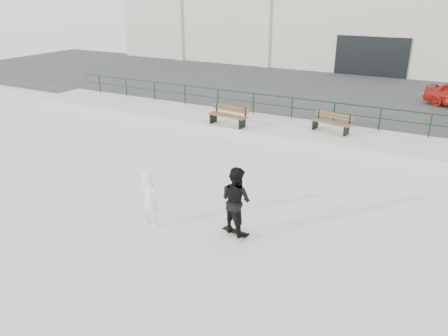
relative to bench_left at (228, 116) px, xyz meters
The scene contains 10 objects.
ground 9.09m from the bench_left, 69.51° to the right, with size 120.00×120.00×0.00m, color silver.
ledge 3.40m from the bench_left, 18.08° to the left, with size 30.00×3.00×0.50m, color beige.
parking_strip 10.07m from the bench_left, 71.64° to the left, with size 60.00×14.00×0.50m, color #363636.
railing 3.94m from the bench_left, 36.40° to the left, with size 28.00×0.06×1.03m.
commercial_building 24.02m from the bench_left, 82.34° to the left, with size 44.20×16.33×8.00m.
bench_left is the anchor object (origin of this frame).
bench_right 4.54m from the bench_left, 15.48° to the left, with size 1.82×0.83×0.81m.
skateboard 8.77m from the bench_left, 60.94° to the right, with size 0.80×0.31×0.09m.
standing_skater 8.73m from the bench_left, 60.94° to the right, with size 0.91×0.71×1.88m, color black.
seated_skater 8.54m from the bench_left, 77.00° to the right, with size 0.61×0.40×1.67m, color white.
Camera 1 is at (5.69, -8.42, 6.19)m, focal length 35.00 mm.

